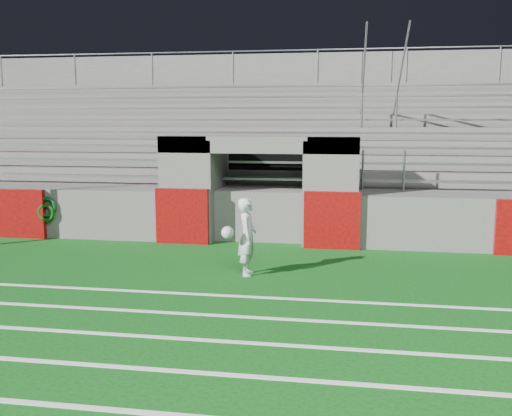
# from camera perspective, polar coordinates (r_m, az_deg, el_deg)

# --- Properties ---
(ground) EXTENTS (90.00, 90.00, 0.00)m
(ground) POSITION_cam_1_polar(r_m,az_deg,el_deg) (10.84, -2.60, -7.17)
(ground) COLOR #0C4811
(ground) RESTS_ON ground
(field_markings) EXTENTS (28.00, 8.09, 0.01)m
(field_markings) POSITION_cam_1_polar(r_m,az_deg,el_deg) (6.37, -12.46, -19.25)
(field_markings) COLOR white
(field_markings) RESTS_ON ground
(stadium_structure) EXTENTS (26.00, 8.48, 5.42)m
(stadium_structure) POSITION_cam_1_polar(r_m,az_deg,el_deg) (18.36, 2.51, 4.12)
(stadium_structure) COLOR #575552
(stadium_structure) RESTS_ON ground
(goalkeeper_with_ball) EXTENTS (0.65, 0.71, 1.51)m
(goalkeeper_with_ball) POSITION_cam_1_polar(r_m,az_deg,el_deg) (10.99, -0.95, -2.86)
(goalkeeper_with_ball) COLOR silver
(goalkeeper_with_ball) RESTS_ON ground
(hose_coil) EXTENTS (0.53, 0.14, 0.64)m
(hose_coil) POSITION_cam_1_polar(r_m,az_deg,el_deg) (15.28, -20.22, -0.13)
(hose_coil) COLOR #0C3E17
(hose_coil) RESTS_ON ground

